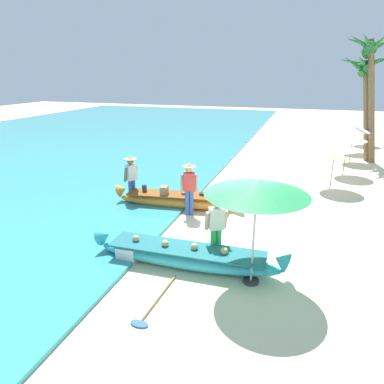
# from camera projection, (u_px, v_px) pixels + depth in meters

# --- Properties ---
(ground_plane) EXTENTS (80.00, 80.00, 0.00)m
(ground_plane) POSITION_uv_depth(u_px,v_px,m) (224.00, 254.00, 8.86)
(ground_plane) COLOR beige
(sea) EXTENTS (24.00, 56.00, 0.10)m
(sea) POSITION_uv_depth(u_px,v_px,m) (23.00, 152.00, 20.18)
(sea) COLOR teal
(sea) RESTS_ON ground
(boat_cyan_foreground) EXTENTS (4.80, 0.92, 0.78)m
(boat_cyan_foreground) POSITION_uv_depth(u_px,v_px,m) (186.00, 256.00, 8.21)
(boat_cyan_foreground) COLOR #33B2BC
(boat_cyan_foreground) RESTS_ON ground
(boat_orange_midground) EXTENTS (4.44, 1.25, 0.78)m
(boat_orange_midground) POSITION_uv_depth(u_px,v_px,m) (177.00, 200.00, 11.83)
(boat_orange_midground) COLOR orange
(boat_orange_midground) RESTS_ON ground
(person_vendor_hatted) EXTENTS (0.58, 0.44, 1.77)m
(person_vendor_hatted) POSITION_uv_depth(u_px,v_px,m) (189.00, 185.00, 10.97)
(person_vendor_hatted) COLOR #3D5BA8
(person_vendor_hatted) RESTS_ON ground
(person_tourist_customer) EXTENTS (0.57, 0.45, 1.64)m
(person_tourist_customer) POSITION_uv_depth(u_px,v_px,m) (216.00, 227.00, 8.24)
(person_tourist_customer) COLOR green
(person_tourist_customer) RESTS_ON ground
(person_vendor_assistant) EXTENTS (0.44, 0.58, 1.72)m
(person_vendor_assistant) POSITION_uv_depth(u_px,v_px,m) (131.00, 176.00, 12.09)
(person_vendor_assistant) COLOR #3D5BA8
(person_vendor_assistant) RESTS_ON ground
(patio_umbrella_large) EXTENTS (2.15, 2.15, 2.39)m
(patio_umbrella_large) POSITION_uv_depth(u_px,v_px,m) (257.00, 188.00, 6.93)
(patio_umbrella_large) COLOR #B7B7BC
(patio_umbrella_large) RESTS_ON ground
(parasol_row_0) EXTENTS (1.60, 1.60, 1.91)m
(parasol_row_0) POSITION_uv_depth(u_px,v_px,m) (336.00, 146.00, 13.28)
(parasol_row_0) COLOR #8E6B47
(parasol_row_0) RESTS_ON ground
(parasol_row_1) EXTENTS (1.60, 1.60, 1.91)m
(parasol_row_1) POSITION_uv_depth(u_px,v_px,m) (348.00, 137.00, 15.16)
(parasol_row_1) COLOR #8E6B47
(parasol_row_1) RESTS_ON ground
(parasol_row_2) EXTENTS (1.60, 1.60, 1.91)m
(parasol_row_2) POSITION_uv_depth(u_px,v_px,m) (354.00, 129.00, 17.43)
(parasol_row_2) COLOR #8E6B47
(parasol_row_2) RESTS_ON ground
(parasol_row_3) EXTENTS (1.60, 1.60, 1.91)m
(parasol_row_3) POSITION_uv_depth(u_px,v_px,m) (353.00, 122.00, 19.64)
(parasol_row_3) COLOR #8E6B47
(parasol_row_3) RESTS_ON ground
(parasol_row_4) EXTENTS (1.60, 1.60, 1.91)m
(parasol_row_4) POSITION_uv_depth(u_px,v_px,m) (363.00, 118.00, 21.79)
(parasol_row_4) COLOR #8E6B47
(parasol_row_4) RESTS_ON ground
(palm_tree_mid_cluster) EXTENTS (2.50, 2.88, 5.34)m
(palm_tree_mid_cluster) POSITION_uv_depth(u_px,v_px,m) (365.00, 74.00, 17.13)
(palm_tree_mid_cluster) COLOR brown
(palm_tree_mid_cluster) RESTS_ON ground
(palm_tree_far_behind) EXTENTS (2.50, 2.87, 6.28)m
(palm_tree_far_behind) POSITION_uv_depth(u_px,v_px,m) (371.00, 58.00, 16.55)
(palm_tree_far_behind) COLOR brown
(palm_tree_far_behind) RESTS_ON ground
(cooler_box) EXTENTS (0.49, 0.38, 0.39)m
(cooler_box) POSITION_uv_depth(u_px,v_px,m) (128.00, 253.00, 8.49)
(cooler_box) COLOR silver
(cooler_box) RESTS_ON ground
(paddle) EXTENTS (0.37, 1.79, 0.05)m
(paddle) POSITION_uv_depth(u_px,v_px,m) (153.00, 305.00, 6.84)
(paddle) COLOR #8E6B47
(paddle) RESTS_ON ground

